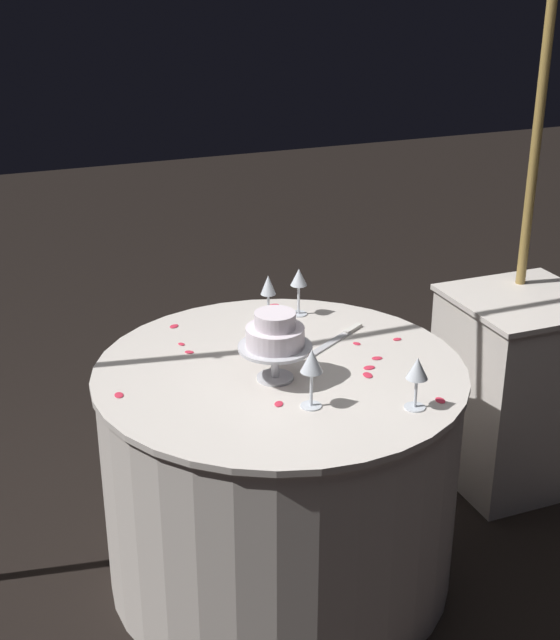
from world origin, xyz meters
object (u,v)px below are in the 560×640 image
tiered_cake (275,336)px  cake_knife (339,337)px  decorative_arch (240,104)px  wine_glass_0 (268,287)px  wine_glass_1 (312,364)px  wine_glass_3 (417,371)px  side_table (515,390)px  wine_glass_2 (299,280)px  main_table (280,473)px

tiered_cake → cake_knife: bearing=32.6°
decorative_arch → wine_glass_0: size_ratio=15.18×
wine_glass_1 → wine_glass_3: 0.29m
side_table → wine_glass_1: 1.24m
wine_glass_1 → wine_glass_3: wine_glass_1 is taller
wine_glass_3 → wine_glass_1: bearing=156.8°
cake_knife → wine_glass_2: bearing=100.5°
wine_glass_1 → cake_knife: bearing=55.3°
side_table → wine_glass_0: 1.06m
main_table → cake_knife: size_ratio=4.37×
decorative_arch → wine_glass_2: 0.65m
decorative_arch → wine_glass_3: size_ratio=14.75×
side_table → wine_glass_3: size_ratio=4.88×
wine_glass_3 → main_table: bearing=124.9°
tiered_cake → wine_glass_3: size_ratio=1.43×
tiered_cake → wine_glass_3: (0.30, -0.31, -0.02)m
main_table → wine_glass_3: (0.26, -0.37, 0.49)m
decorative_arch → main_table: (0.00, -0.33, -1.12)m
decorative_arch → wine_glass_3: 0.98m
decorative_arch → wine_glass_0: decorative_arch is taller
wine_glass_0 → cake_knife: bearing=-61.1°
side_table → wine_glass_0: wine_glass_0 is taller
decorative_arch → wine_glass_3: decorative_arch is taller
wine_glass_1 → wine_glass_0: bearing=79.4°
main_table → wine_glass_1: size_ratio=6.53×
decorative_arch → wine_glass_2: size_ratio=13.49×
decorative_arch → main_table: 1.16m
decorative_arch → main_table: size_ratio=1.99×
tiered_cake → wine_glass_2: bearing=59.3°
wine_glass_0 → wine_glass_2: bearing=-14.5°
decorative_arch → wine_glass_0: bearing=30.2°
main_table → side_table: 1.06m
side_table → main_table: bearing=-169.3°
wine_glass_0 → wine_glass_2: wine_glass_2 is taller
side_table → wine_glass_2: (-0.82, 0.18, 0.50)m
side_table → wine_glass_3: bearing=-144.1°
wine_glass_0 → wine_glass_2: 0.11m
decorative_arch → cake_knife: bearing=-37.1°
tiered_cake → cake_knife: tiered_cake is taller
side_table → wine_glass_3: (-0.78, -0.56, 0.48)m
wine_glass_2 → tiered_cake: bearing=-120.7°
side_table → cake_knife: 0.86m
wine_glass_0 → wine_glass_3: bearing=-79.4°
wine_glass_3 → wine_glass_0: bearing=100.6°
tiered_cake → wine_glass_2: tiered_cake is taller
wine_glass_3 → cake_knife: wine_glass_3 is taller
wine_glass_2 → cake_knife: (0.04, -0.24, -0.12)m
side_table → tiered_cake: size_ratio=3.42×
wine_glass_1 → main_table: bearing=88.2°
wine_glass_0 → cake_knife: 0.32m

